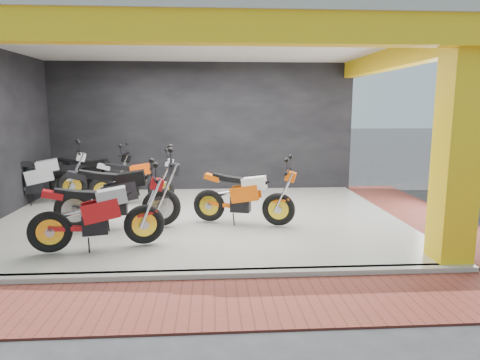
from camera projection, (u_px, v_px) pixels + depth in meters
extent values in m
plane|color=#2D2D30|center=(196.00, 254.00, 6.86)|extent=(80.00, 80.00, 0.00)
cube|color=silver|center=(200.00, 219.00, 8.82)|extent=(8.00, 6.00, 0.10)
cube|color=beige|center=(197.00, 40.00, 8.22)|extent=(8.40, 6.40, 0.20)
cube|color=black|center=(202.00, 129.00, 11.58)|extent=(8.20, 0.20, 3.50)
cube|color=yellow|center=(457.00, 148.00, 6.07)|extent=(0.50, 0.50, 3.50)
cube|color=yellow|center=(189.00, 27.00, 5.32)|extent=(8.40, 0.30, 0.40)
cube|color=yellow|center=(398.00, 57.00, 8.53)|extent=(0.30, 6.40, 0.40)
cube|color=silver|center=(194.00, 275.00, 5.85)|extent=(8.00, 0.20, 0.10)
cube|color=brown|center=(191.00, 303.00, 5.08)|extent=(9.00, 1.40, 0.03)
cube|color=brown|center=(425.00, 216.00, 9.13)|extent=(1.40, 7.00, 0.03)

